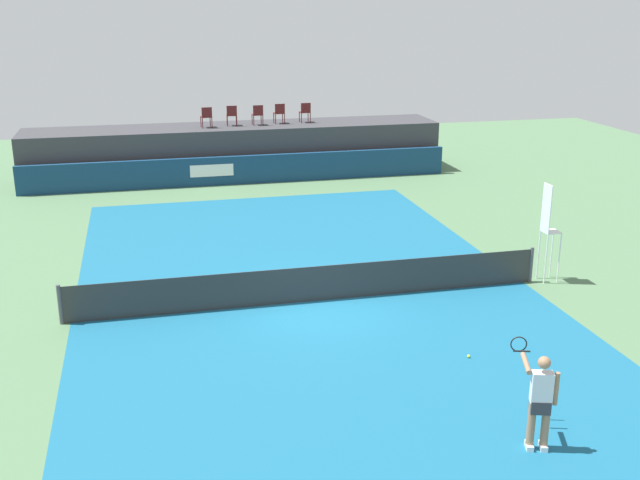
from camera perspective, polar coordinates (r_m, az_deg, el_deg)
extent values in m
plane|color=#4C704C|center=(22.59, -2.29, -1.79)|extent=(48.00, 48.00, 0.00)
cube|color=#16597A|center=(19.84, -0.61, -4.59)|extent=(12.00, 22.00, 0.00)
cube|color=navy|center=(32.42, -5.93, 5.24)|extent=(18.00, 0.20, 1.20)
cube|color=white|center=(32.17, -8.09, 5.17)|extent=(1.80, 0.02, 0.50)
cube|color=#38383D|center=(34.07, -6.36, 6.68)|extent=(18.00, 2.80, 2.20)
cylinder|color=#561919|center=(33.69, -8.21, 8.77)|extent=(0.04, 0.04, 0.44)
cylinder|color=#561919|center=(33.62, -8.90, 8.72)|extent=(0.04, 0.04, 0.44)
cylinder|color=#561919|center=(33.30, -8.08, 8.67)|extent=(0.04, 0.04, 0.44)
cylinder|color=#561919|center=(33.23, -8.77, 8.62)|extent=(0.04, 0.04, 0.44)
cube|color=#561919|center=(33.42, -8.51, 9.09)|extent=(0.48, 0.48, 0.03)
cube|color=#561919|center=(33.19, -8.46, 9.43)|extent=(0.44, 0.06, 0.42)
cylinder|color=#561919|center=(34.02, -6.28, 8.93)|extent=(0.04, 0.04, 0.44)
cylinder|color=#561919|center=(34.01, -6.96, 8.90)|extent=(0.04, 0.04, 0.44)
cylinder|color=#561919|center=(33.62, -6.24, 8.82)|extent=(0.04, 0.04, 0.44)
cylinder|color=#561919|center=(33.61, -6.94, 8.80)|extent=(0.04, 0.04, 0.44)
cube|color=#561919|center=(33.78, -6.62, 9.26)|extent=(0.47, 0.47, 0.03)
cube|color=#561919|center=(33.54, -6.61, 9.58)|extent=(0.44, 0.06, 0.42)
cylinder|color=#561919|center=(34.09, -4.42, 9.00)|extent=(0.04, 0.04, 0.44)
cylinder|color=#561919|center=(34.02, -5.10, 8.96)|extent=(0.04, 0.04, 0.44)
cylinder|color=#561919|center=(33.70, -4.29, 8.90)|extent=(0.04, 0.04, 0.44)
cylinder|color=#561919|center=(33.63, -4.97, 8.86)|extent=(0.04, 0.04, 0.44)
cube|color=#561919|center=(33.83, -4.71, 9.32)|extent=(0.45, 0.45, 0.03)
cube|color=#561919|center=(33.59, -4.65, 9.65)|extent=(0.44, 0.04, 0.42)
cylinder|color=#561919|center=(34.49, -2.81, 9.13)|extent=(0.04, 0.04, 0.44)
cylinder|color=#561919|center=(34.41, -3.48, 9.10)|extent=(0.04, 0.04, 0.44)
cylinder|color=#561919|center=(34.10, -2.67, 9.03)|extent=(0.04, 0.04, 0.44)
cylinder|color=#561919|center=(34.02, -3.34, 9.00)|extent=(0.04, 0.04, 0.44)
cube|color=#561919|center=(34.22, -3.08, 9.45)|extent=(0.45, 0.45, 0.03)
cube|color=#561919|center=(33.99, -3.02, 9.78)|extent=(0.44, 0.04, 0.42)
cylinder|color=#561919|center=(34.75, -0.90, 9.21)|extent=(0.04, 0.04, 0.44)
cylinder|color=#561919|center=(34.66, -1.55, 9.18)|extent=(0.04, 0.04, 0.44)
cylinder|color=#561919|center=(34.36, -0.73, 9.11)|extent=(0.04, 0.04, 0.44)
cylinder|color=#561919|center=(34.27, -1.40, 9.09)|extent=(0.04, 0.04, 0.44)
cube|color=#561919|center=(34.47, -1.15, 9.54)|extent=(0.45, 0.45, 0.03)
cube|color=#561919|center=(34.24, -1.07, 9.86)|extent=(0.44, 0.04, 0.42)
cylinder|color=white|center=(21.93, 17.45, -1.30)|extent=(0.04, 0.04, 1.40)
cylinder|color=white|center=(22.25, 16.92, -0.97)|extent=(0.04, 0.04, 1.40)
cylinder|color=white|center=(21.72, 16.54, -1.39)|extent=(0.04, 0.04, 1.40)
cylinder|color=white|center=(22.05, 16.02, -1.06)|extent=(0.04, 0.04, 1.40)
cube|color=white|center=(21.78, 16.89, 0.60)|extent=(0.44, 0.44, 0.03)
cube|color=white|center=(21.49, 16.58, 2.30)|extent=(0.03, 0.44, 1.33)
cube|color=#2D2D2D|center=(19.67, -0.61, -3.32)|extent=(12.40, 0.02, 0.95)
cylinder|color=#4C4C51|center=(19.36, -18.87, -4.59)|extent=(0.10, 0.10, 1.00)
cylinder|color=#4C4C51|center=(21.80, 15.50, -1.79)|extent=(0.10, 0.10, 1.00)
cube|color=white|center=(14.31, 16.33, -14.58)|extent=(0.19, 0.28, 0.10)
cylinder|color=#997051|center=(14.07, 16.50, -12.99)|extent=(0.14, 0.14, 0.82)
cube|color=white|center=(14.26, 15.36, -14.61)|extent=(0.19, 0.28, 0.10)
cylinder|color=#997051|center=(14.02, 15.52, -13.02)|extent=(0.14, 0.14, 0.82)
cube|color=#333338|center=(13.89, 16.12, -11.83)|extent=(0.39, 0.31, 0.24)
cube|color=silver|center=(13.72, 16.25, -10.51)|extent=(0.40, 0.30, 0.56)
sphere|color=#997051|center=(13.51, 16.42, -8.79)|extent=(0.22, 0.22, 0.22)
cylinder|color=#997051|center=(13.78, 17.24, -10.57)|extent=(0.09, 0.09, 0.60)
cylinder|color=#997051|center=(13.76, 15.15, -8.88)|extent=(0.27, 0.61, 0.14)
cylinder|color=black|center=(14.12, 14.84, -8.04)|extent=(0.30, 0.12, 0.03)
torus|color=black|center=(14.38, 14.63, -7.54)|extent=(0.30, 0.11, 0.30)
sphere|color=#D8EA33|center=(17.16, 11.05, -8.52)|extent=(0.07, 0.07, 0.07)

